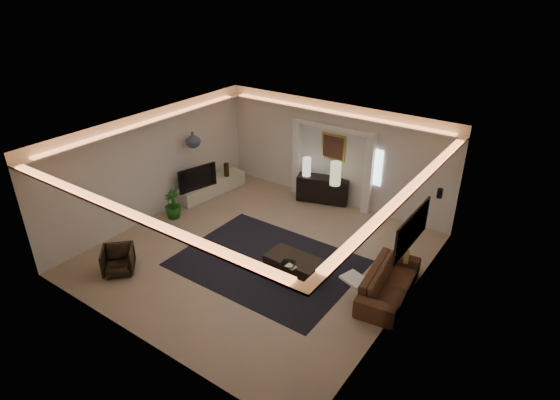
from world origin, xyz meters
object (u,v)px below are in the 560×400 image
Objects in this scene: coffee_table at (294,266)px; armchair at (118,260)px; console at (323,189)px; sofa at (389,282)px.

armchair reaches higher than coffee_table.
console is at bearing 25.32° from armchair.
sofa is 5.91m from armchair.
sofa is 3.11× the size of armchair.
coffee_table is at bearing -87.30° from console.
armchair is (-3.25, -2.18, 0.10)m from coffee_table.
armchair is at bearing 110.43° from sofa.
console is at bearing 111.76° from coffee_table.
armchair is (-5.26, -2.71, 0.00)m from sofa.
armchair is at bearing -127.02° from console.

